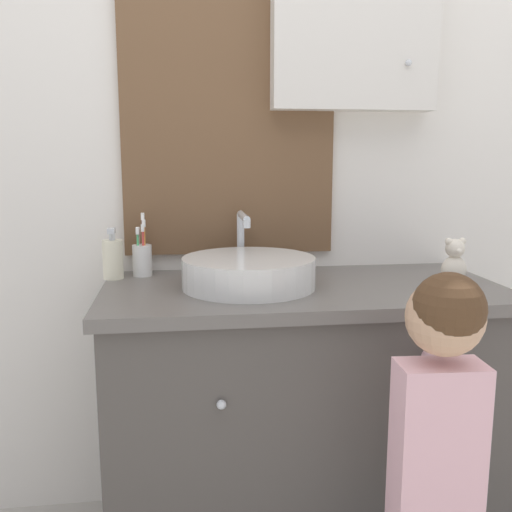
% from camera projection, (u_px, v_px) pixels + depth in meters
% --- Properties ---
extents(wall_back, '(3.20, 0.18, 2.50)m').
position_uv_depth(wall_back, '(286.00, 131.00, 1.89)').
color(wall_back, silver).
rests_on(wall_back, ground_plane).
extents(vanity_counter, '(1.16, 0.57, 0.82)m').
position_uv_depth(vanity_counter, '(301.00, 416.00, 1.74)').
color(vanity_counter, '#4C4742').
rests_on(vanity_counter, ground_plane).
extents(sink_basin, '(0.38, 0.44, 0.20)m').
position_uv_depth(sink_basin, '(249.00, 271.00, 1.64)').
color(sink_basin, silver).
rests_on(sink_basin, vanity_counter).
extents(toothbrush_holder, '(0.06, 0.06, 0.20)m').
position_uv_depth(toothbrush_holder, '(142.00, 258.00, 1.79)').
color(toothbrush_holder, silver).
rests_on(toothbrush_holder, vanity_counter).
extents(soap_dispenser, '(0.06, 0.06, 0.16)m').
position_uv_depth(soap_dispenser, '(113.00, 258.00, 1.75)').
color(soap_dispenser, beige).
rests_on(soap_dispenser, vanity_counter).
extents(child_figure, '(0.20, 0.46, 0.96)m').
position_uv_depth(child_figure, '(438.00, 435.00, 1.25)').
color(child_figure, slate).
rests_on(child_figure, ground_plane).
extents(teddy_bear, '(0.08, 0.06, 0.14)m').
position_uv_depth(teddy_bear, '(454.00, 262.00, 1.69)').
color(teddy_bear, beige).
rests_on(teddy_bear, vanity_counter).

